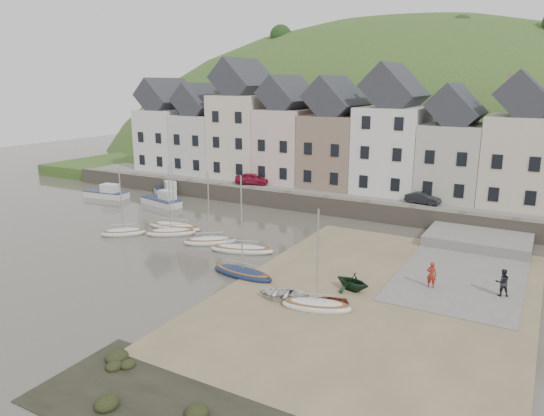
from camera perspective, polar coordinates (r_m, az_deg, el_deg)
The scene contains 26 objects.
ground at distance 36.92m, azimuth -4.61°, elevation -6.50°, with size 160.00×160.00×0.00m, color #4A463A.
quay_land at distance 64.78m, azimuth 11.38°, elevation 2.94°, with size 90.00×30.00×1.50m, color #365220.
quay_street at distance 54.00m, azimuth 7.58°, elevation 1.77°, with size 70.00×7.00×0.10m, color slate.
seawall at distance 51.00m, azimuth 6.08°, elevation 0.33°, with size 70.00×1.20×1.80m, color slate.
beach at distance 32.47m, azimuth 11.97°, elevation -9.69°, with size 18.00×26.00×0.06m, color brown.
slipway at distance 39.03m, azimuth 21.23°, elevation -6.20°, with size 8.00×18.00×0.12m, color slate.
hillside at distance 96.95m, azimuth 13.26°, elevation -4.93°, with size 134.40×84.00×84.00m.
townhouse_terrace at distance 55.75m, azimuth 10.83°, elevation 8.04°, with size 61.05×8.00×13.93m.
sailboat_0 at distance 44.68m, azimuth -11.40°, elevation -2.70°, with size 4.33×3.75×6.32m.
sailboat_1 at distance 45.69m, azimuth -16.56°, elevation -2.64°, with size 3.88×3.67×6.32m.
sailboat_2 at distance 46.43m, azimuth -11.05°, elevation -2.05°, with size 5.42×2.16×6.32m.
sailboat_3 at distance 41.77m, azimuth -7.10°, elevation -3.71°, with size 4.36×3.79×6.32m.
sailboat_4 at distance 39.51m, azimuth -3.44°, elevation -4.68°, with size 5.29×3.07×6.32m.
sailboat_5 at distance 34.76m, azimuth -3.39°, elevation -7.36°, with size 4.99×1.91×6.32m.
sailboat_6 at distance 30.03m, azimuth 5.09°, elevation -10.96°, with size 4.41×2.59×6.32m.
motorboat_0 at distance 55.49m, azimuth -12.36°, elevation 0.87°, with size 5.52×2.86×1.70m.
motorboat_1 at distance 60.91m, azimuth -18.29°, elevation 1.64°, with size 5.56×2.43×1.70m.
motorboat_2 at distance 60.51m, azimuth -12.04°, elevation 1.97°, with size 5.02×4.52×1.70m.
rowboat_white at distance 31.08m, azimuth 1.26°, elevation -9.77°, with size 2.24×3.14×0.65m, color silver.
rowboat_green at distance 32.59m, azimuth 9.17°, elevation -8.21°, with size 2.05×2.37×1.25m, color black.
rowboat_red at distance 30.16m, azimuth 5.88°, elevation -10.68°, with size 2.05×2.87×0.59m, color maroon.
person_red at distance 33.98m, azimuth 17.72°, elevation -7.25°, with size 0.62×0.41×1.71m, color maroon.
person_dark at distance 34.28m, azimuth 24.76°, elevation -7.69°, with size 0.85×0.66×1.74m, color black.
car_left at distance 57.51m, azimuth -2.30°, elevation 3.35°, with size 1.56×3.87×1.32m, color maroon.
car_right at distance 50.35m, azimuth 16.80°, elevation 1.08°, with size 1.16×3.32×1.09m, color black.
shore_rocks at distance 22.81m, azimuth -11.94°, elevation -20.57°, with size 14.00×6.00×0.67m.
Camera 1 is at (19.47, -28.57, 12.94)m, focal length 33.05 mm.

